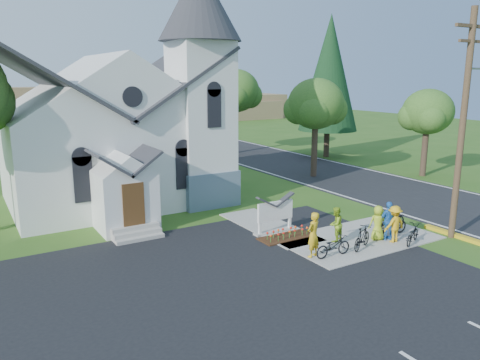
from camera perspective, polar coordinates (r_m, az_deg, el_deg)
ground at (r=20.56m, az=12.26°, el=-8.19°), size 120.00×120.00×0.00m
parking_lot at (r=15.25m, az=-2.46°, el=-15.55°), size 20.00×16.00×0.02m
road at (r=37.82m, az=7.76°, el=1.55°), size 8.00×90.00×0.02m
sidewalk at (r=21.89m, az=14.25°, el=-6.93°), size 7.00×4.00×0.05m
church at (r=27.54m, az=-14.50°, el=8.15°), size 12.35×12.00×13.00m
church_sign at (r=21.84m, az=4.31°, el=-3.84°), size 2.20×0.40×1.70m
flower_bed at (r=21.46m, az=5.67°, el=-6.96°), size 2.60×1.10×0.07m
utility_pole at (r=22.53m, az=25.66°, el=6.81°), size 3.45×0.28×10.00m
tree_road_near at (r=33.92m, az=9.24°, el=9.09°), size 4.00×4.00×7.05m
tree_road_mid at (r=43.98m, az=-0.54°, el=10.78°), size 4.40×4.40×7.80m
tree_road_far at (r=36.31m, az=21.93°, el=7.67°), size 3.60×3.60×6.30m
conifer at (r=42.66m, az=10.84°, el=12.66°), size 5.20×5.20×12.40m
distant_hills at (r=72.30m, az=-17.88°, el=8.04°), size 61.00×10.00×5.60m
cyclist_0 at (r=19.06m, az=8.91°, el=-6.60°), size 0.78×0.63×1.86m
bike_0 at (r=19.37m, az=11.27°, el=-7.90°), size 1.71×0.64×0.89m
cyclist_1 at (r=21.03m, az=11.57°, el=-5.29°), size 0.89×0.77×1.56m
bike_1 at (r=20.46m, az=14.66°, el=-6.82°), size 1.68×1.06×0.98m
cyclist_2 at (r=21.77m, az=17.68°, el=-4.76°), size 1.10×0.71×1.75m
bike_2 at (r=22.61m, az=17.88°, el=-5.18°), size 1.88×0.83×0.96m
cyclist_3 at (r=21.59m, az=18.30°, el=-5.11°), size 1.09×0.67×1.63m
bike_3 at (r=23.03m, az=17.86°, el=-4.68°), size 1.84×0.61×1.09m
cyclist_4 at (r=21.65m, az=16.45°, el=-5.03°), size 0.90×0.77×1.57m
bike_4 at (r=21.76m, az=20.27°, el=-6.22°), size 1.69×1.17×0.84m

